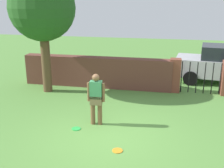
% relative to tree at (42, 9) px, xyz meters
% --- Properties ---
extents(ground_plane, '(40.00, 40.00, 0.00)m').
position_rel_tree_xyz_m(ground_plane, '(3.37, -3.46, -3.36)').
color(ground_plane, '#568C3D').
extents(brick_wall, '(6.48, 0.50, 1.33)m').
position_rel_tree_xyz_m(brick_wall, '(1.87, 1.00, -2.70)').
color(brick_wall, brown).
rests_on(brick_wall, ground).
extents(tree, '(2.59, 2.59, 4.70)m').
position_rel_tree_xyz_m(tree, '(0.00, 0.00, 0.00)').
color(tree, brown).
rests_on(tree, ground).
extents(person, '(0.54, 0.25, 1.62)m').
position_rel_tree_xyz_m(person, '(2.83, -2.70, -2.46)').
color(person, brown).
rests_on(person, ground).
extents(fence_gate, '(2.50, 0.44, 1.40)m').
position_rel_tree_xyz_m(fence_gate, '(6.24, 1.00, -2.66)').
color(fence_gate, brown).
rests_on(fence_gate, ground).
extents(car, '(4.38, 2.32, 1.72)m').
position_rel_tree_xyz_m(car, '(7.38, 2.73, -2.50)').
color(car, '#B7B7BC').
rests_on(car, ground).
extents(frisbee_orange, '(0.27, 0.27, 0.02)m').
position_rel_tree_xyz_m(frisbee_orange, '(3.76, -4.14, -3.35)').
color(frisbee_orange, orange).
rests_on(frisbee_orange, ground).
extents(frisbee_green, '(0.27, 0.27, 0.02)m').
position_rel_tree_xyz_m(frisbee_green, '(2.32, -3.16, -3.35)').
color(frisbee_green, green).
rests_on(frisbee_green, ground).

